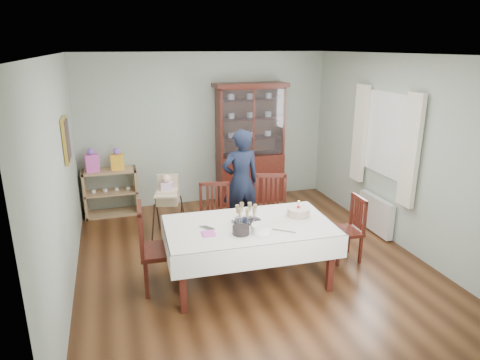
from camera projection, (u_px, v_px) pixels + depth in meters
name	position (u px, v px, depth m)	size (l,w,h in m)	color
floor	(250.00, 260.00, 5.85)	(5.00, 5.00, 0.00)	#593319
room_shell	(238.00, 130.00, 5.82)	(5.00, 5.00, 5.00)	#9EAA99
dining_table	(249.00, 253.00, 5.21)	(2.05, 1.23, 0.76)	#4C1C13
china_cabinet	(250.00, 142.00, 7.78)	(1.30, 0.48, 2.18)	#4C1C13
sideboard	(111.00, 192.00, 7.31)	(0.90, 0.38, 0.80)	tan
picture_frame	(66.00, 140.00, 5.46)	(0.04, 0.48, 0.58)	gold
window	(387.00, 135.00, 6.28)	(0.04, 1.02, 1.22)	white
curtain_left	(411.00, 151.00, 5.72)	(0.07, 0.30, 1.55)	silver
curtain_right	(360.00, 134.00, 6.85)	(0.07, 0.30, 1.55)	silver
radiator	(376.00, 214.00, 6.64)	(0.10, 0.80, 0.55)	white
chair_far_left	(215.00, 233.00, 5.97)	(0.54, 0.54, 0.98)	#4C1C13
chair_far_right	(271.00, 226.00, 6.17)	(0.59, 0.59, 1.04)	#4C1C13
chair_end_left	(161.00, 264.00, 5.09)	(0.52, 0.52, 1.07)	#4C1C13
chair_end_right	(345.00, 241.00, 5.80)	(0.41, 0.41, 0.89)	#4C1C13
woman	(241.00, 182.00, 6.53)	(0.59, 0.39, 1.63)	black
high_chair	(169.00, 211.00, 6.55)	(0.52, 0.52, 0.96)	black
champagne_tray	(246.00, 217.00, 5.14)	(0.37, 0.37, 0.22)	silver
birthday_cake	(298.00, 213.00, 5.31)	(0.32, 0.32, 0.22)	white
plate_stack_dark	(241.00, 230.00, 4.84)	(0.19, 0.19, 0.09)	black
plate_stack_white	(261.00, 229.00, 4.86)	(0.23, 0.23, 0.10)	white
napkin_stack	(209.00, 234.00, 4.83)	(0.15, 0.15, 0.02)	#DE52B8
cutlery	(204.00, 228.00, 4.99)	(0.11, 0.16, 0.01)	silver
cake_knife	(284.00, 231.00, 4.91)	(0.28, 0.02, 0.01)	silver
gift_bag_pink	(92.00, 161.00, 7.05)	(0.23, 0.17, 0.40)	#DE52B8
gift_bag_orange	(117.00, 160.00, 7.17)	(0.22, 0.17, 0.37)	yellow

